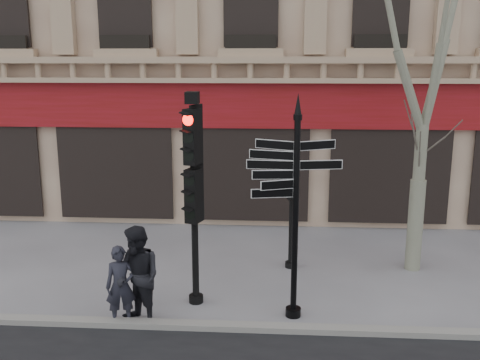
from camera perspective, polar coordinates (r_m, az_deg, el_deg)
The scene contains 8 objects.
ground at distance 11.44m, azimuth -0.09°, elevation -12.38°, with size 80.00×80.00×0.00m, color slate.
kerb at distance 10.16m, azimuth -0.63°, elevation -15.40°, with size 80.00×0.25×0.12m, color gray.
fingerpost at distance 9.78m, azimuth 6.05°, elevation 0.99°, with size 1.81×1.81×4.28m.
traffic_signal_main at distance 10.39m, azimuth -4.96°, elevation 0.69°, with size 0.56×0.47×4.26m.
traffic_signal_secondary at distance 12.43m, azimuth 5.60°, elevation -0.96°, with size 0.52×0.41×2.76m.
plane_tree at distance 12.66m, azimuth 19.72°, elevation 16.60°, with size 3.15×3.15×8.36m.
pedestrian_a at distance 10.31m, azimuth -12.60°, elevation -10.97°, with size 0.56×0.36×1.52m, color black.
pedestrian_b at distance 10.15m, azimuth -10.81°, elevation -10.12°, with size 0.92×0.72×1.90m, color black.
Camera 1 is at (0.69, -10.35, 4.83)m, focal length 40.00 mm.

